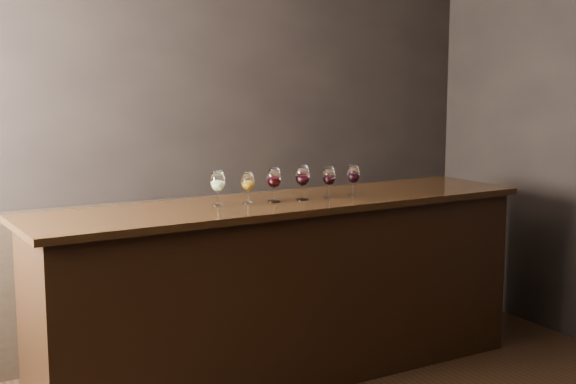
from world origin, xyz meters
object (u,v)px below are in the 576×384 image
glass_red_d (353,175)px  back_bar_shelf (154,276)px  glass_white (218,182)px  glass_red_a (274,179)px  glass_red_b (303,177)px  glass_red_c (329,177)px  glass_amber (248,182)px  bar_counter (285,293)px

glass_red_d → back_bar_shelf: bearing=136.5°
glass_white → glass_red_a: size_ratio=0.99×
glass_red_b → glass_red_c: size_ratio=1.10×
glass_red_b → glass_red_d: bearing=0.2°
glass_red_b → back_bar_shelf: bearing=123.8°
glass_amber → glass_red_b: glass_red_b is taller
glass_red_b → glass_red_d: glass_red_b is taller
glass_red_a → glass_red_d: 0.56m
back_bar_shelf → glass_amber: bearing=-72.8°
glass_red_a → back_bar_shelf: bearing=115.4°
glass_red_c → glass_red_d: (0.19, 0.01, 0.00)m
back_bar_shelf → glass_red_a: size_ratio=13.35×
glass_amber → glass_red_d: glass_red_d is taller
glass_amber → glass_red_a: 0.17m
bar_counter → back_bar_shelf: size_ratio=1.12×
bar_counter → glass_red_b: 0.73m
back_bar_shelf → glass_white: glass_white is taller
back_bar_shelf → glass_red_d: (1.01, -0.96, 0.76)m
glass_red_a → glass_red_c: glass_red_a is taller
glass_amber → glass_red_b: size_ratio=0.88×
glass_red_a → glass_red_d: glass_red_a is taller
glass_amber → bar_counter: bearing=-1.3°
glass_red_d → glass_white: bearing=177.4°
glass_red_a → glass_red_d: (0.56, -0.01, -0.01)m
back_bar_shelf → glass_amber: size_ratio=14.83×
glass_red_b → glass_red_c: bearing=-3.3°
glass_red_a → glass_red_c: (0.37, -0.02, -0.01)m
glass_red_b → bar_counter: bearing=167.9°
back_bar_shelf → glass_white: size_ratio=13.53×
bar_counter → glass_amber: bearing=175.7°
bar_counter → glass_red_c: bearing=-9.6°
glass_amber → glass_red_b: (0.36, -0.03, 0.02)m
glass_red_a → bar_counter: bearing=10.1°
glass_red_a → glass_red_c: size_ratio=1.08×
glass_white → glass_red_d: glass_white is taller
glass_white → glass_red_c: (0.73, -0.05, -0.01)m
glass_red_b → glass_red_d: size_ratio=1.09×
glass_amber → glass_red_d: bearing=-2.2°
glass_amber → glass_red_a: size_ratio=0.90×
glass_white → bar_counter: bearing=-2.6°
glass_amber → glass_red_b: bearing=-4.6°
glass_white → glass_amber: 0.19m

